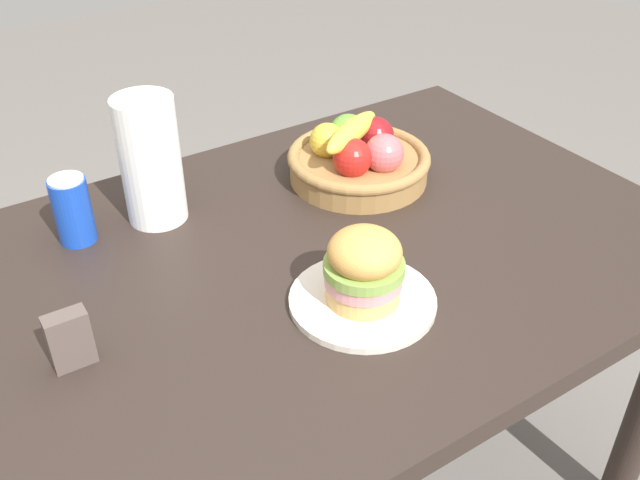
{
  "coord_description": "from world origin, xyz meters",
  "views": [
    {
      "loc": [
        -0.53,
        -0.86,
        1.48
      ],
      "look_at": [
        0.0,
        -0.05,
        0.81
      ],
      "focal_mm": 40.08,
      "sensor_mm": 36.0,
      "label": 1
    }
  ],
  "objects_px": {
    "plate": "(363,301)",
    "soda_can": "(73,210)",
    "sandwich": "(364,267)",
    "fruit_basket": "(358,157)",
    "paper_towel_roll": "(150,161)",
    "napkin_holder": "(70,340)"
  },
  "relations": [
    {
      "from": "sandwich",
      "to": "napkin_holder",
      "type": "height_order",
      "value": "sandwich"
    },
    {
      "from": "fruit_basket",
      "to": "napkin_holder",
      "type": "bearing_deg",
      "value": -162.03
    },
    {
      "from": "soda_can",
      "to": "paper_towel_roll",
      "type": "bearing_deg",
      "value": -3.2
    },
    {
      "from": "sandwich",
      "to": "soda_can",
      "type": "xyz_separation_m",
      "value": [
        -0.32,
        0.43,
        -0.01
      ]
    },
    {
      "from": "plate",
      "to": "napkin_holder",
      "type": "xyz_separation_m",
      "value": [
        -0.42,
        0.12,
        0.04
      ]
    },
    {
      "from": "fruit_basket",
      "to": "paper_towel_roll",
      "type": "bearing_deg",
      "value": 167.67
    },
    {
      "from": "sandwich",
      "to": "napkin_holder",
      "type": "xyz_separation_m",
      "value": [
        -0.42,
        0.12,
        -0.03
      ]
    },
    {
      "from": "sandwich",
      "to": "paper_towel_roll",
      "type": "xyz_separation_m",
      "value": [
        -0.17,
        0.42,
        0.05
      ]
    },
    {
      "from": "soda_can",
      "to": "plate",
      "type": "bearing_deg",
      "value": -52.94
    },
    {
      "from": "plate",
      "to": "paper_towel_roll",
      "type": "distance_m",
      "value": 0.47
    },
    {
      "from": "plate",
      "to": "fruit_basket",
      "type": "bearing_deg",
      "value": 55.43
    },
    {
      "from": "fruit_basket",
      "to": "paper_towel_roll",
      "type": "distance_m",
      "value": 0.42
    },
    {
      "from": "sandwich",
      "to": "napkin_holder",
      "type": "distance_m",
      "value": 0.44
    },
    {
      "from": "plate",
      "to": "soda_can",
      "type": "xyz_separation_m",
      "value": [
        -0.32,
        0.43,
        0.06
      ]
    },
    {
      "from": "plate",
      "to": "soda_can",
      "type": "height_order",
      "value": "soda_can"
    },
    {
      "from": "sandwich",
      "to": "fruit_basket",
      "type": "relative_size",
      "value": 0.44
    },
    {
      "from": "soda_can",
      "to": "fruit_basket",
      "type": "bearing_deg",
      "value": -9.88
    },
    {
      "from": "plate",
      "to": "soda_can",
      "type": "distance_m",
      "value": 0.54
    },
    {
      "from": "plate",
      "to": "paper_towel_roll",
      "type": "bearing_deg",
      "value": 112.39
    },
    {
      "from": "sandwich",
      "to": "plate",
      "type": "bearing_deg",
      "value": -93.58
    },
    {
      "from": "plate",
      "to": "paper_towel_roll",
      "type": "xyz_separation_m",
      "value": [
        -0.17,
        0.42,
        0.11
      ]
    },
    {
      "from": "sandwich",
      "to": "napkin_holder",
      "type": "relative_size",
      "value": 1.41
    }
  ]
}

